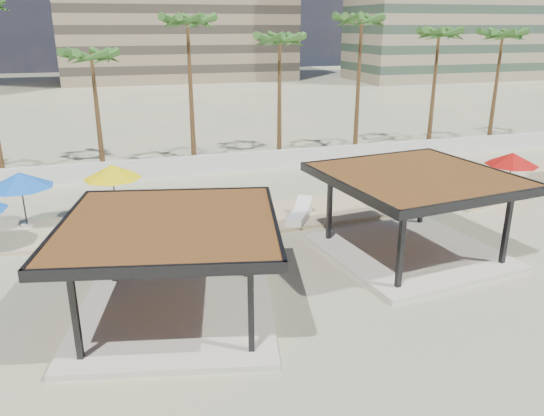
{
  "coord_description": "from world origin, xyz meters",
  "views": [
    {
      "loc": [
        -8.18,
        -16.72,
        9.05
      ],
      "look_at": [
        -1.78,
        4.4,
        1.4
      ],
      "focal_mm": 35.0,
      "sensor_mm": 36.0,
      "label": 1
    }
  ],
  "objects_px": {
    "pavilion_central": "(414,207)",
    "pavilion_west": "(172,260)",
    "lounger_b": "(299,215)",
    "umbrella_c": "(512,159)",
    "lounger_c": "(395,202)",
    "lounger_d": "(482,183)",
    "lounger_a": "(131,233)"
  },
  "relations": [
    {
      "from": "pavilion_central",
      "to": "pavilion_west",
      "type": "relative_size",
      "value": 0.97
    },
    {
      "from": "lounger_b",
      "to": "pavilion_west",
      "type": "bearing_deg",
      "value": 170.01
    },
    {
      "from": "umbrella_c",
      "to": "lounger_b",
      "type": "bearing_deg",
      "value": 179.79
    },
    {
      "from": "pavilion_west",
      "to": "umbrella_c",
      "type": "xyz_separation_m",
      "value": [
        18.77,
        7.0,
        0.29
      ]
    },
    {
      "from": "lounger_b",
      "to": "lounger_c",
      "type": "height_order",
      "value": "lounger_b"
    },
    {
      "from": "pavilion_west",
      "to": "lounger_d",
      "type": "distance_m",
      "value": 21.0
    },
    {
      "from": "pavilion_central",
      "to": "lounger_d",
      "type": "relative_size",
      "value": 3.71
    },
    {
      "from": "pavilion_west",
      "to": "lounger_b",
      "type": "distance_m",
      "value": 9.94
    },
    {
      "from": "pavilion_central",
      "to": "lounger_a",
      "type": "relative_size",
      "value": 3.7
    },
    {
      "from": "lounger_d",
      "to": "lounger_a",
      "type": "bearing_deg",
      "value": 105.48
    },
    {
      "from": "pavilion_west",
      "to": "pavilion_central",
      "type": "bearing_deg",
      "value": 24.69
    },
    {
      "from": "pavilion_central",
      "to": "umbrella_c",
      "type": "bearing_deg",
      "value": 21.64
    },
    {
      "from": "lounger_c",
      "to": "umbrella_c",
      "type": "bearing_deg",
      "value": -84.66
    },
    {
      "from": "lounger_a",
      "to": "lounger_b",
      "type": "bearing_deg",
      "value": -111.94
    },
    {
      "from": "pavilion_central",
      "to": "pavilion_west",
      "type": "height_order",
      "value": "pavilion_central"
    },
    {
      "from": "umbrella_c",
      "to": "lounger_a",
      "type": "height_order",
      "value": "umbrella_c"
    },
    {
      "from": "pavilion_central",
      "to": "pavilion_west",
      "type": "distance_m",
      "value": 10.23
    },
    {
      "from": "pavilion_central",
      "to": "lounger_c",
      "type": "distance_m",
      "value": 6.03
    },
    {
      "from": "lounger_a",
      "to": "lounger_b",
      "type": "height_order",
      "value": "lounger_b"
    },
    {
      "from": "lounger_c",
      "to": "lounger_d",
      "type": "relative_size",
      "value": 0.94
    },
    {
      "from": "lounger_b",
      "to": "lounger_c",
      "type": "xyz_separation_m",
      "value": [
        5.42,
        0.46,
        -0.04
      ]
    },
    {
      "from": "lounger_a",
      "to": "lounger_c",
      "type": "height_order",
      "value": "lounger_a"
    },
    {
      "from": "lounger_a",
      "to": "lounger_c",
      "type": "bearing_deg",
      "value": -109.94
    },
    {
      "from": "lounger_c",
      "to": "lounger_a",
      "type": "bearing_deg",
      "value": 101.81
    },
    {
      "from": "lounger_a",
      "to": "umbrella_c",
      "type": "bearing_deg",
      "value": -112.07
    },
    {
      "from": "pavilion_central",
      "to": "lounger_a",
      "type": "distance_m",
      "value": 12.17
    },
    {
      "from": "umbrella_c",
      "to": "lounger_d",
      "type": "height_order",
      "value": "umbrella_c"
    },
    {
      "from": "pavilion_west",
      "to": "lounger_a",
      "type": "height_order",
      "value": "pavilion_west"
    },
    {
      "from": "lounger_d",
      "to": "pavilion_central",
      "type": "bearing_deg",
      "value": 137.68
    },
    {
      "from": "pavilion_west",
      "to": "umbrella_c",
      "type": "bearing_deg",
      "value": 32.8
    },
    {
      "from": "pavilion_west",
      "to": "lounger_c",
      "type": "xyz_separation_m",
      "value": [
        12.25,
        7.51,
        -1.66
      ]
    },
    {
      "from": "pavilion_central",
      "to": "lounger_d",
      "type": "bearing_deg",
      "value": 31.18
    }
  ]
}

